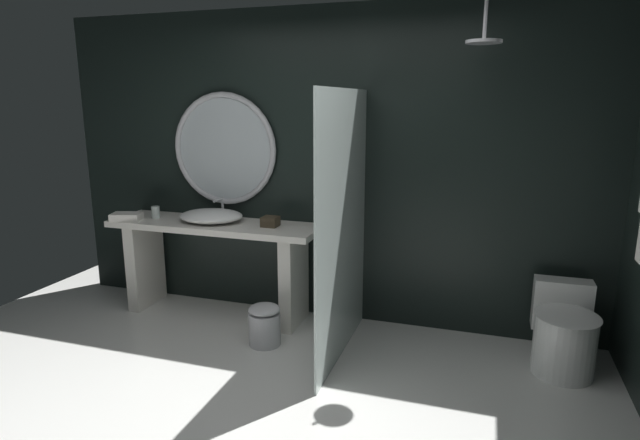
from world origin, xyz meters
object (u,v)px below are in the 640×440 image
at_px(vessel_sink, 211,216).
at_px(folded_hand_towel, 127,217).
at_px(tissue_box, 270,222).
at_px(waste_bin, 265,324).
at_px(tumbler_cup, 156,212).
at_px(rain_shower_head, 484,39).
at_px(toilet, 564,334).
at_px(round_wall_mirror, 224,149).

height_order(vessel_sink, folded_hand_towel, vessel_sink).
height_order(vessel_sink, tissue_box, vessel_sink).
xyz_separation_m(waste_bin, folded_hand_towel, (-1.42, 0.27, 0.70)).
xyz_separation_m(tumbler_cup, rain_shower_head, (2.71, -0.17, 1.36)).
height_order(vessel_sink, toilet, vessel_sink).
bearing_deg(folded_hand_towel, tumbler_cup, 38.85).
relative_size(tissue_box, toilet, 0.22).
bearing_deg(waste_bin, folded_hand_towel, 169.12).
xyz_separation_m(vessel_sink, rain_shower_head, (2.16, -0.19, 1.36)).
bearing_deg(round_wall_mirror, folded_hand_towel, -152.84).
relative_size(round_wall_mirror, folded_hand_towel, 3.92).
bearing_deg(rain_shower_head, round_wall_mirror, 169.15).
bearing_deg(toilet, waste_bin, -172.13).
distance_m(round_wall_mirror, waste_bin, 1.58).
xyz_separation_m(vessel_sink, waste_bin, (0.68, -0.45, -0.72)).
bearing_deg(rain_shower_head, toilet, 3.24).
bearing_deg(tissue_box, folded_hand_towel, -172.38).
xyz_separation_m(tumbler_cup, round_wall_mirror, (0.58, 0.24, 0.55)).
height_order(round_wall_mirror, rain_shower_head, rain_shower_head).
bearing_deg(vessel_sink, tissue_box, -0.27).
height_order(rain_shower_head, folded_hand_towel, rain_shower_head).
xyz_separation_m(vessel_sink, toilet, (2.83, -0.15, -0.62)).
relative_size(tumbler_cup, waste_bin, 0.32).
bearing_deg(toilet, rain_shower_head, -176.76).
relative_size(tissue_box, waste_bin, 0.40).
relative_size(round_wall_mirror, waste_bin, 3.00).
height_order(vessel_sink, waste_bin, vessel_sink).
xyz_separation_m(vessel_sink, tumbler_cup, (-0.55, -0.02, 0.00)).
xyz_separation_m(tissue_box, rain_shower_head, (1.61, -0.19, 1.37)).
bearing_deg(folded_hand_towel, tissue_box, 7.62).
xyz_separation_m(round_wall_mirror, waste_bin, (0.65, -0.67, -1.28)).
xyz_separation_m(round_wall_mirror, rain_shower_head, (2.13, -0.41, 0.80)).
bearing_deg(tumbler_cup, toilet, -2.18).
xyz_separation_m(round_wall_mirror, folded_hand_towel, (-0.77, -0.40, -0.58)).
bearing_deg(tissue_box, tumbler_cup, -179.00).
bearing_deg(toilet, folded_hand_towel, -179.60).
bearing_deg(vessel_sink, tumbler_cup, -177.71).
relative_size(tumbler_cup, round_wall_mirror, 0.11).
height_order(rain_shower_head, toilet, rain_shower_head).
relative_size(toilet, folded_hand_towel, 2.40).
xyz_separation_m(rain_shower_head, waste_bin, (-1.48, -0.26, -2.08)).
distance_m(rain_shower_head, waste_bin, 2.57).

